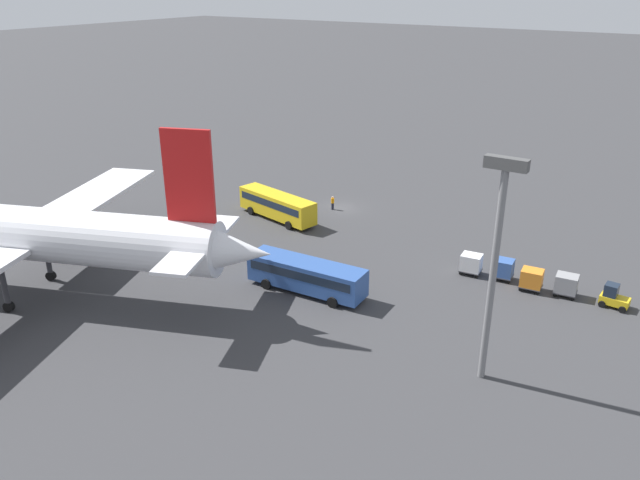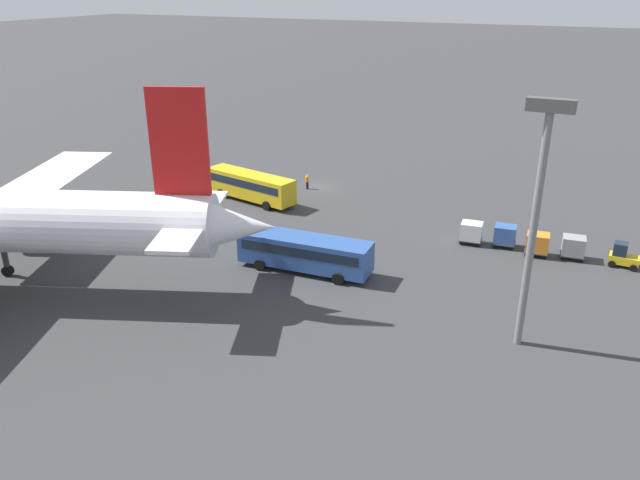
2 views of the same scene
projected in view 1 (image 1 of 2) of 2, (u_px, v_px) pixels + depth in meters
ground_plane at (340, 208)px, 78.71m from camera, size 600.00×600.00×0.00m
airplane at (5, 232)px, 55.15m from camera, size 47.64×41.59×16.19m
shuttle_bus_near at (277, 204)px, 74.40m from camera, size 11.41×4.81×3.11m
shuttle_bus_far at (306, 274)px, 57.17m from camera, size 11.52×3.64×3.01m
baggage_tug at (613, 297)px, 54.88m from camera, size 2.48×1.76×2.10m
worker_person at (333, 203)px, 77.87m from camera, size 0.38×0.38×1.74m
cargo_cart_grey at (566, 284)px, 56.63m from camera, size 2.15×1.86×2.06m
cargo_cart_orange at (532, 279)px, 57.65m from camera, size 2.15×1.86×2.06m
cargo_cart_blue at (503, 268)px, 59.72m from camera, size 2.15×1.86×2.06m
cargo_cart_white at (471, 263)px, 60.80m from camera, size 2.15×1.86×2.06m
light_pole at (496, 249)px, 41.63m from camera, size 2.80×0.70×16.49m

